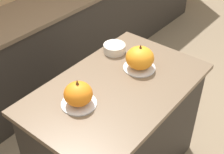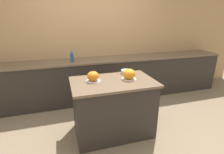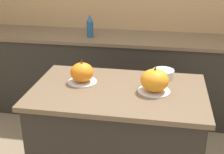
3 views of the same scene
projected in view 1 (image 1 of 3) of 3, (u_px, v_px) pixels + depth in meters
The scene contains 5 objects.
kitchen_island at pixel (117, 133), 2.28m from camera, with size 1.24×0.77×0.88m.
back_counter at pixel (11, 68), 2.90m from camera, with size 6.00×0.60×0.92m.
pumpkin_cake_left at pixel (78, 95), 1.84m from camera, with size 0.22×0.22×0.19m.
pumpkin_cake_right at pixel (140, 58), 2.13m from camera, with size 0.23×0.23×0.19m.
mixing_bowl at pixel (114, 48), 2.33m from camera, with size 0.16×0.16×0.06m.
Camera 1 is at (-1.25, -0.96, 2.15)m, focal length 50.00 mm.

